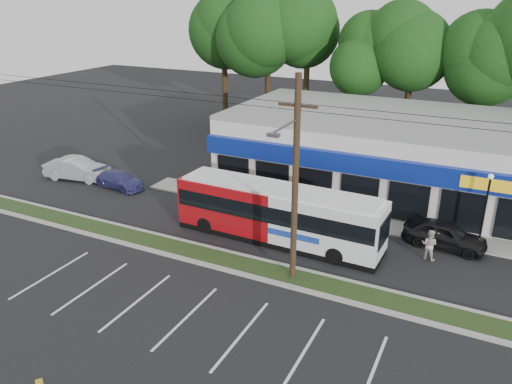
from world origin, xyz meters
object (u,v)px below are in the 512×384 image
at_px(metrobus, 278,212).
at_px(pedestrian_b, 429,245).
at_px(pedestrian_a, 374,233).
at_px(utility_pole, 291,175).
at_px(car_blue, 119,180).
at_px(lamp_post, 486,202).
at_px(car_dark, 445,235).
at_px(car_silver, 77,169).

distance_m(metrobus, pedestrian_b, 8.22).
bearing_deg(pedestrian_a, pedestrian_b, 176.43).
relative_size(utility_pole, car_blue, 12.26).
bearing_deg(lamp_post, pedestrian_b, -129.66).
bearing_deg(metrobus, car_blue, 171.03).
xyz_separation_m(utility_pole, car_dark, (6.41, 6.85, -4.66)).
height_order(utility_pole, car_dark, utility_pole).
xyz_separation_m(pedestrian_a, pedestrian_b, (2.95, 0.00, -0.02)).
relative_size(lamp_post, car_silver, 0.85).
relative_size(utility_pole, car_silver, 9.97).
relative_size(car_blue, pedestrian_a, 2.38).
xyz_separation_m(lamp_post, car_dark, (-1.76, -1.02, -1.91)).
relative_size(car_dark, pedestrian_b, 2.64).
bearing_deg(car_blue, pedestrian_a, -86.04).
relative_size(lamp_post, pedestrian_a, 2.48).
xyz_separation_m(lamp_post, pedestrian_a, (-5.27, -2.80, -1.81)).
bearing_deg(metrobus, lamp_post, 23.96).
height_order(car_silver, pedestrian_b, pedestrian_b).
xyz_separation_m(lamp_post, pedestrian_b, (-2.32, -2.80, -1.83)).
bearing_deg(car_silver, car_blue, -100.54).
height_order(utility_pole, pedestrian_b, utility_pole).
relative_size(metrobus, pedestrian_a, 7.02).
distance_m(lamp_post, metrobus, 11.26).
xyz_separation_m(metrobus, pedestrian_b, (8.04, 1.50, -0.86)).
bearing_deg(pedestrian_a, car_dark, -156.75).
distance_m(utility_pole, pedestrian_a, 7.41).
distance_m(metrobus, car_silver, 17.84).
bearing_deg(utility_pole, car_blue, 159.01).
height_order(metrobus, car_blue, metrobus).
distance_m(lamp_post, pedestrian_a, 6.24).
bearing_deg(car_blue, pedestrian_b, -85.62).
bearing_deg(pedestrian_b, metrobus, 19.92).
xyz_separation_m(car_dark, pedestrian_a, (-3.51, -1.78, 0.10)).
xyz_separation_m(car_blue, pedestrian_a, (18.73, -1.00, 0.26)).
bearing_deg(car_dark, car_blue, 97.67).
bearing_deg(utility_pole, lamp_post, 43.95).
height_order(lamp_post, pedestrian_a, lamp_post).
bearing_deg(pedestrian_a, car_blue, -6.63).
height_order(lamp_post, car_dark, lamp_post).
xyz_separation_m(car_silver, pedestrian_a, (22.73, -1.00, 0.03)).
distance_m(car_blue, pedestrian_b, 21.70).
distance_m(lamp_post, car_silver, 28.12).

